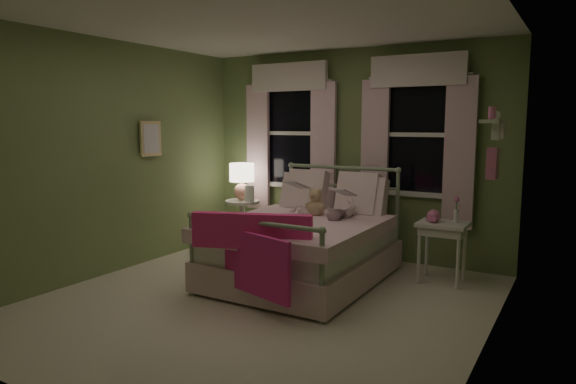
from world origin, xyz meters
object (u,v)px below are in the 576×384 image
Objects in this scene: child_right at (345,189)px; child_left at (301,190)px; teddy_bear at (316,204)px; bed at (304,245)px; table_lamp at (242,178)px; nightstand_right at (443,232)px; nightstand_left at (242,217)px.

child_left is at bearing -1.49° from child_right.
bed is at bearing -90.00° from teddy_bear.
child_right is at bearing 158.98° from child_left.
bed is at bearing -30.72° from table_lamp.
nightstand_right is at bearing -169.24° from child_right.
child_right is 1.24× the size of nightstand_right.
child_right is 1.13m from nightstand_right.
teddy_bear is at bearing -22.20° from nightstand_left.
teddy_bear is at bearing -163.73° from nightstand_right.
bed is at bearing 54.91° from child_right.
child_right is (0.56, 0.00, 0.06)m from child_left.
nightstand_left is at bearing 0.00° from table_lamp.
table_lamp is (-1.13, 0.42, 0.04)m from child_left.
bed is 1.74m from table_lamp.
teddy_bear is (0.28, -0.16, -0.12)m from child_left.
child_left reaches higher than table_lamp.
child_right reaches higher than nightstand_left.
table_lamp reaches higher than teddy_bear.
teddy_bear is (0.00, 0.26, 0.41)m from bed.
child_right is 2.46× the size of teddy_bear.
table_lamp is at bearing 157.80° from teddy_bear.
nightstand_right is at bearing 26.26° from bed.
child_right is at bearing -13.89° from nightstand_left.
nightstand_left is at bearing -41.29° from child_left.
bed reaches higher than nightstand_right.
nightstand_right is (2.72, -0.20, 0.13)m from nightstand_left.
nightstand_right is at bearing 166.97° from child_left.
teddy_bear is at bearing -22.20° from table_lamp.
child_left is 0.86× the size of child_right.
child_left is 1.31m from nightstand_left.
child_left reaches higher than bed.
nightstand_left is (-1.41, 0.58, -0.37)m from teddy_bear.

